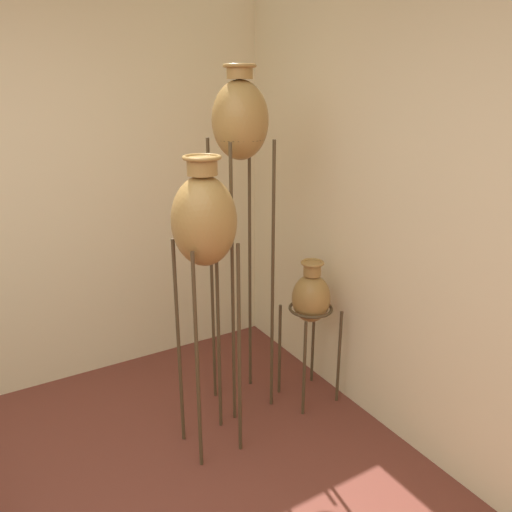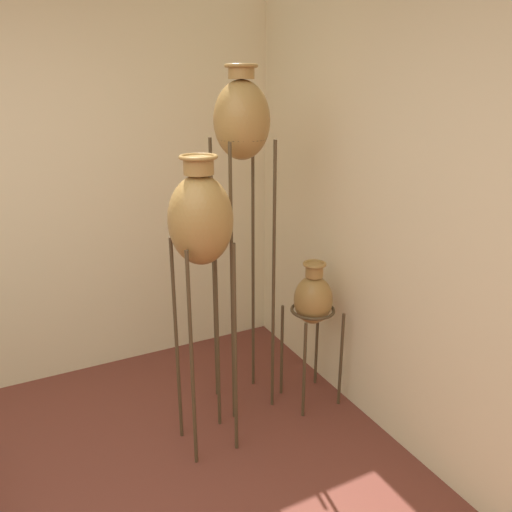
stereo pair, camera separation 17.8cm
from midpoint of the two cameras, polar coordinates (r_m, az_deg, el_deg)
vase_stand_tall at (r=2.87m, az=0.21°, el=14.33°), size 0.32×0.32×2.11m
vase_stand_medium at (r=2.53m, az=-4.34°, el=3.76°), size 0.33×0.33×1.68m
vase_stand_short at (r=3.17m, az=8.15°, el=-5.15°), size 0.30×0.30×0.97m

